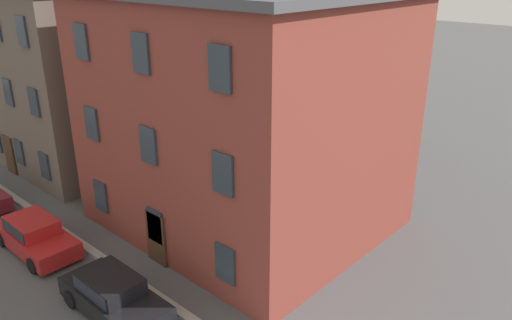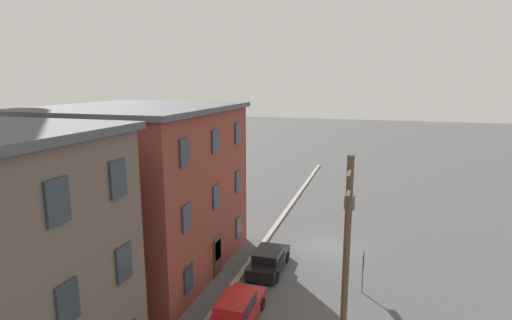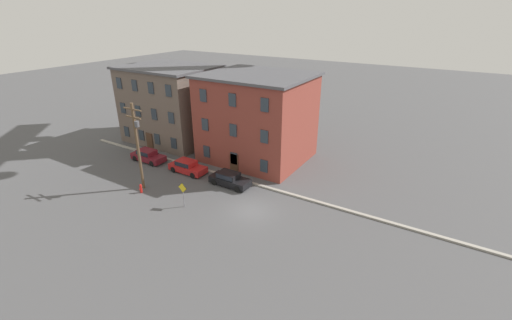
{
  "view_description": "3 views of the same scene",
  "coord_description": "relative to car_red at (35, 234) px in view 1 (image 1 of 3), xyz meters",
  "views": [
    {
      "loc": [
        8.39,
        -4.0,
        11.22
      ],
      "look_at": [
        -0.31,
        5.5,
        6.1
      ],
      "focal_mm": 35.0,
      "sensor_mm": 36.0,
      "label": 1
    },
    {
      "loc": [
        -27.29,
        -3.01,
        11.78
      ],
      "look_at": [
        0.65,
        5.5,
        5.98
      ],
      "focal_mm": 28.0,
      "sensor_mm": 36.0,
      "label": 2
    },
    {
      "loc": [
        14.44,
        -22.81,
        16.97
      ],
      "look_at": [
        -1.86,
        3.85,
        3.23
      ],
      "focal_mm": 24.0,
      "sensor_mm": 36.0,
      "label": 3
    }
  ],
  "objects": [
    {
      "name": "car_red",
      "position": [
        0.0,
        0.0,
        0.0
      ],
      "size": [
        4.4,
        1.92,
        1.43
      ],
      "color": "#B21E1E",
      "rests_on": "ground_plane"
    },
    {
      "name": "car_black",
      "position": [
        5.9,
        -0.04,
        0.0
      ],
      "size": [
        4.4,
        1.92,
        1.43
      ],
      "color": "black",
      "rests_on": "ground_plane"
    },
    {
      "name": "apartment_corner",
      "position": [
        -9.06,
        7.45,
        4.38
      ],
      "size": [
        12.19,
        9.6,
        10.22
      ],
      "color": "#66564C",
      "rests_on": "ground_plane"
    },
    {
      "name": "apartment_midblock",
      "position": [
        4.49,
        7.91,
        4.42
      ],
      "size": [
        12.22,
        10.53,
        10.31
      ],
      "color": "brown",
      "rests_on": "ground_plane"
    }
  ]
}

